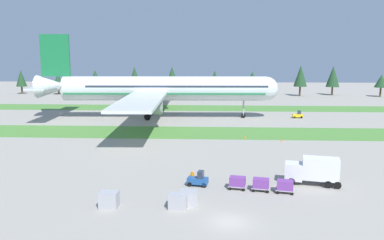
# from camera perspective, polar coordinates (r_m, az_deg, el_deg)

# --- Properties ---
(ground_plane) EXTENTS (400.00, 400.00, 0.00)m
(ground_plane) POSITION_cam_1_polar(r_m,az_deg,el_deg) (40.74, 5.50, -14.60)
(ground_plane) COLOR gray
(grass_strip_near) EXTENTS (320.00, 13.53, 0.01)m
(grass_strip_near) POSITION_cam_1_polar(r_m,az_deg,el_deg) (84.09, 4.09, -1.87)
(grass_strip_near) COLOR #4C8438
(grass_strip_near) RESTS_ON ground
(grass_strip_far) EXTENTS (320.00, 13.53, 0.01)m
(grass_strip_far) POSITION_cam_1_polar(r_m,az_deg,el_deg) (122.62, 3.70, 1.75)
(grass_strip_far) COLOR #4C8438
(grass_strip_far) RESTS_ON ground
(airliner) EXTENTS (63.45, 77.90, 21.80)m
(airliner) POSITION_cam_1_polar(r_m,az_deg,el_deg) (103.22, -5.09, 4.62)
(airliner) COLOR silver
(airliner) RESTS_ON ground
(baggage_tug) EXTENTS (2.80, 1.77, 1.97)m
(baggage_tug) POSITION_cam_1_polar(r_m,az_deg,el_deg) (50.51, 0.92, -8.70)
(baggage_tug) COLOR #1E4C8E
(baggage_tug) RESTS_ON ground
(cargo_dolly_lead) EXTENTS (2.44, 1.89, 1.55)m
(cargo_dolly_lead) POSITION_cam_1_polar(r_m,az_deg,el_deg) (49.67, 6.66, -8.96)
(cargo_dolly_lead) COLOR #A3A3A8
(cargo_dolly_lead) RESTS_ON ground
(cargo_dolly_second) EXTENTS (2.44, 1.89, 1.55)m
(cargo_dolly_second) POSITION_cam_1_polar(r_m,az_deg,el_deg) (49.43, 10.04, -9.14)
(cargo_dolly_second) COLOR #A3A3A8
(cargo_dolly_second) RESTS_ON ground
(cargo_dolly_third) EXTENTS (2.44, 1.89, 1.55)m
(cargo_dolly_third) POSITION_cam_1_polar(r_m,az_deg,el_deg) (49.36, 13.44, -9.29)
(cargo_dolly_third) COLOR #A3A3A8
(cargo_dolly_third) RESTS_ON ground
(catering_truck) EXTENTS (7.29, 3.76, 3.58)m
(catering_truck) POSITION_cam_1_polar(r_m,az_deg,el_deg) (53.05, 17.28, -6.96)
(catering_truck) COLOR silver
(catering_truck) RESTS_ON ground
(pushback_tractor) EXTENTS (2.65, 1.39, 1.97)m
(pushback_tractor) POSITION_cam_1_polar(r_m,az_deg,el_deg) (106.94, 15.21, 0.72)
(pushback_tractor) COLOR yellow
(pushback_tractor) RESTS_ON ground
(ground_crew_marshaller) EXTENTS (0.55, 0.36, 1.74)m
(ground_crew_marshaller) POSITION_cam_1_polar(r_m,az_deg,el_deg) (51.31, 0.05, -8.25)
(ground_crew_marshaller) COLOR black
(ground_crew_marshaller) RESTS_ON ground
(uld_container_0) EXTENTS (2.05, 1.66, 1.74)m
(uld_container_0) POSITION_cam_1_polar(r_m,az_deg,el_deg) (44.74, -12.04, -11.29)
(uld_container_0) COLOR #A3A3A8
(uld_container_0) RESTS_ON ground
(uld_container_1) EXTENTS (2.02, 1.63, 1.62)m
(uld_container_1) POSITION_cam_1_polar(r_m,az_deg,el_deg) (44.48, -0.48, -11.29)
(uld_container_1) COLOR #A3A3A8
(uld_container_1) RESTS_ON ground
(uld_container_2) EXTENTS (2.12, 1.76, 1.60)m
(uld_container_2) POSITION_cam_1_polar(r_m,az_deg,el_deg) (43.61, -2.03, -11.75)
(uld_container_2) COLOR #A3A3A8
(uld_container_2) RESTS_ON ground
(taxiway_marker_0) EXTENTS (0.44, 0.44, 0.48)m
(taxiway_marker_0) POSITION_cam_1_polar(r_m,az_deg,el_deg) (79.36, 7.74, -2.45)
(taxiway_marker_0) COLOR orange
(taxiway_marker_0) RESTS_ON ground
(taxiway_marker_1) EXTENTS (0.44, 0.44, 0.46)m
(taxiway_marker_1) POSITION_cam_1_polar(r_m,az_deg,el_deg) (77.46, 13.00, -2.92)
(taxiway_marker_1) COLOR orange
(taxiway_marker_1) RESTS_ON ground
(distant_tree_line) EXTENTS (200.15, 11.01, 12.36)m
(distant_tree_line) POSITION_cam_1_polar(r_m,az_deg,el_deg) (161.06, 2.97, 6.14)
(distant_tree_line) COLOR #4C3823
(distant_tree_line) RESTS_ON ground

